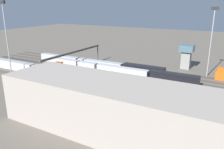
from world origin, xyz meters
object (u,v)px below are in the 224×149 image
at_px(train_on_track_2, 97,64).
at_px(light_mast_1, 6,30).
at_px(train_on_track_3, 117,71).
at_px(light_mast_0, 212,33).
at_px(train_on_track_5, 64,70).
at_px(train_on_track_7, 42,75).
at_px(maintenance_shed, 114,108).
at_px(train_on_track_6, 75,76).
at_px(control_tower, 186,55).
at_px(signal_gantry, 74,54).

bearing_deg(train_on_track_2, light_mast_1, 48.94).
relative_size(train_on_track_3, light_mast_1, 2.20).
bearing_deg(light_mast_0, train_on_track_5, 27.04).
xyz_separation_m(train_on_track_3, light_mast_0, (-33.08, -17.38, 15.64)).
height_order(train_on_track_7, light_mast_1, light_mast_1).
distance_m(light_mast_0, maintenance_shed, 59.51).
distance_m(train_on_track_3, train_on_track_2, 14.32).
relative_size(train_on_track_7, train_on_track_2, 0.15).
relative_size(train_on_track_3, train_on_track_5, 6.64).
distance_m(train_on_track_6, train_on_track_5, 11.38).
relative_size(train_on_track_3, control_tower, 6.03).
bearing_deg(train_on_track_6, train_on_track_2, -81.31).
xyz_separation_m(train_on_track_3, signal_gantry, (20.71, 2.50, 5.64)).
height_order(train_on_track_3, train_on_track_5, train_on_track_5).
relative_size(train_on_track_2, signal_gantry, 1.66).
distance_m(train_on_track_6, light_mast_0, 56.39).
distance_m(train_on_track_5, light_mast_0, 62.22).
distance_m(train_on_track_7, light_mast_0, 69.31).
xyz_separation_m(signal_gantry, maintenance_shed, (-40.99, 37.03, -1.76)).
relative_size(light_mast_0, light_mast_1, 0.92).
relative_size(train_on_track_7, light_mast_0, 0.36).
distance_m(light_mast_1, maintenance_shed, 61.65).
bearing_deg(light_mast_1, train_on_track_6, -164.10).
bearing_deg(control_tower, light_mast_1, 38.91).
distance_m(train_on_track_6, control_tower, 52.51).
bearing_deg(train_on_track_7, maintenance_shed, 155.80).
xyz_separation_m(train_on_track_3, train_on_track_6, (10.36, 15.00, 0.00)).
relative_size(train_on_track_7, signal_gantry, 0.25).
height_order(signal_gantry, control_tower, control_tower).
relative_size(train_on_track_6, train_on_track_5, 9.06).
xyz_separation_m(train_on_track_2, train_on_track_5, (7.17, 15.00, 0.04)).
height_order(light_mast_0, light_mast_1, light_mast_1).
bearing_deg(train_on_track_2, train_on_track_6, 98.69).
distance_m(light_mast_0, signal_gantry, 58.20).
distance_m(train_on_track_7, train_on_track_5, 10.33).
height_order(train_on_track_2, signal_gantry, signal_gantry).
height_order(train_on_track_6, light_mast_1, light_mast_1).
xyz_separation_m(light_mast_0, light_mast_1, (70.68, 40.14, 1.23)).
bearing_deg(light_mast_0, train_on_track_3, 27.72).
height_order(train_on_track_2, light_mast_0, light_mast_0).
xyz_separation_m(train_on_track_7, maintenance_shed, (-43.47, 19.53, 3.82)).
bearing_deg(light_mast_1, train_on_track_2, -131.06).
relative_size(light_mast_0, signal_gantry, 0.70).
bearing_deg(maintenance_shed, light_mast_1, -16.16).
bearing_deg(train_on_track_7, light_mast_1, 10.83).
bearing_deg(maintenance_shed, signal_gantry, -42.09).
xyz_separation_m(maintenance_shed, control_tower, (-2.18, -65.27, 0.55)).
relative_size(light_mast_1, maintenance_shed, 0.55).
height_order(train_on_track_7, control_tower, control_tower).
xyz_separation_m(train_on_track_3, train_on_track_5, (20.58, 10.00, 0.07)).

